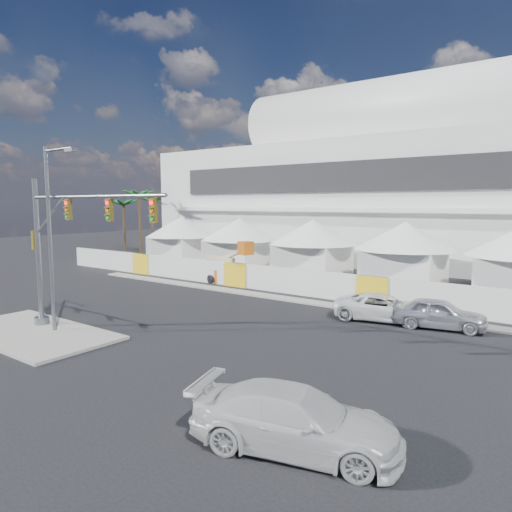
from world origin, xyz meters
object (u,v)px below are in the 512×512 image
Objects in this scene: pickup_curb at (383,307)px; boom_lift at (219,270)px; sedan_silver at (439,313)px; traffic_mast at (59,247)px; streetlight_median at (52,227)px; pickup_near at (295,419)px.

boom_lift is (-17.03, 4.83, 0.26)m from pickup_curb.
boom_lift is (-20.20, 4.69, 0.20)m from sedan_silver.
sedan_silver is 0.89× the size of pickup_curb.
boom_lift is (-4.08, 17.55, -3.61)m from traffic_mast.
pickup_curb is 0.58× the size of streetlight_median.
traffic_mast is (-16.22, 2.68, 3.79)m from pickup_near.
sedan_silver is 3.18m from pickup_curb.
boom_lift is at bearing 65.97° from sedan_silver.
traffic_mast is 1.11× the size of streetlight_median.
streetlight_median reaches higher than boom_lift.
streetlight_median is (-13.07, -12.99, 4.94)m from pickup_curb.
pickup_curb is 15.75m from pickup_near.
streetlight_median is (-16.34, 2.41, 4.85)m from pickup_near.
traffic_mast is 1.10m from streetlight_median.
pickup_near is 0.56× the size of traffic_mast.
streetlight_median is 1.23× the size of boom_lift.
streetlight_median is at bearing 123.00° from pickup_curb.
traffic_mast is at bearing 122.65° from pickup_curb.
pickup_curb is at bearing 1.16° from boom_lift.
boom_lift is (-3.96, 17.83, -4.67)m from streetlight_median.
traffic_mast is 18.38m from boom_lift.
pickup_near is 16.87m from traffic_mast.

